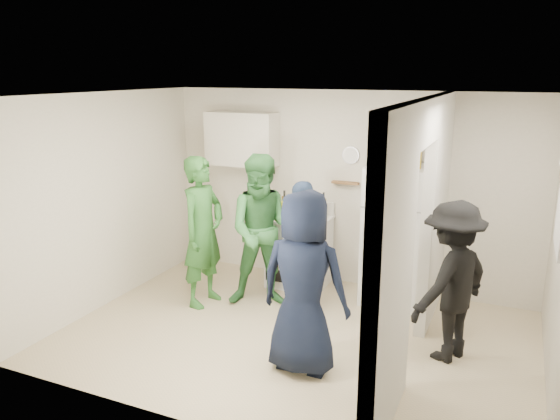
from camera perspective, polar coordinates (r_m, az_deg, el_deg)
The scene contains 32 objects.
floor at distance 5.93m, azimuth 1.61°, elevation -13.03°, with size 4.80×4.80×0.00m, color tan.
wall_back at distance 7.03m, azimuth 6.93°, elevation 2.12°, with size 4.80×4.80×0.00m, color silver.
wall_front at distance 4.02m, azimuth -7.52°, elevation -7.33°, with size 4.80×4.80×0.00m, color silver.
wall_left at distance 6.72m, azimuth -17.63°, elevation 0.97°, with size 3.40×3.40×0.00m, color silver.
ceiling at distance 5.27m, azimuth 1.81°, elevation 11.88°, with size 4.80×4.80×0.00m, color white.
partition_pier_back at distance 6.21m, azimuth 15.93°, elevation 0.03°, with size 0.12×1.20×2.50m, color silver.
partition_pier_front at distance 4.13m, azimuth 11.50°, elevation -6.90°, with size 0.12×1.20×2.50m, color silver.
partition_header at distance 4.96m, azimuth 14.91°, elevation 8.94°, with size 0.12×1.00×0.40m, color silver.
stove at distance 7.10m, azimuth 2.02°, elevation -4.34°, with size 0.76×0.63×0.90m, color white.
upper_cabinet at distance 7.29m, azimuth -4.02°, elevation 7.42°, with size 0.95×0.34×0.70m, color silver.
fridge at distance 6.62m, azimuth 11.94°, elevation -2.58°, with size 0.69×0.67×1.67m, color silver.
wicker_basket at distance 6.49m, azimuth 11.58°, elevation 5.32°, with size 0.35×0.25×0.15m, color brown.
blue_bowl at distance 6.47m, azimuth 11.64°, elevation 6.46°, with size 0.24×0.24×0.11m, color #191590.
yellow_cup_stack_top at distance 6.28m, azimuth 14.17°, elevation 5.34°, with size 0.09×0.09×0.25m, color yellow.
wall_clock at distance 6.91m, azimuth 7.39°, elevation 5.70°, with size 0.22×0.22×0.03m, color white.
spice_shelf at distance 6.96m, azimuth 6.84°, elevation 2.85°, with size 0.35×0.08×0.03m, color olive.
yellow_cup_stack_stove at distance 6.78m, azimuth 0.44°, elevation -0.15°, with size 0.09×0.09×0.25m, color #DFEA13.
red_cup at distance 6.70m, azimuth 3.17°, elevation -0.94°, with size 0.09×0.09×0.12m, color #B3150B.
person_green_left at distance 6.47m, azimuth -8.05°, elevation -2.25°, with size 0.65×0.43×1.79m, color #2D6A2A.
person_green_center at distance 6.38m, azimuth -1.64°, elevation -2.22°, with size 0.88×0.69×1.81m, color #3D8A48.
person_denim at distance 6.25m, azimuth 2.36°, elevation -3.88°, with size 0.91×0.38×1.55m, color #345073.
person_navy at distance 4.99m, azimuth 2.48°, elevation -7.61°, with size 0.84×0.55×1.72m, color black.
person_nook at distance 5.48m, azimuth 17.47°, elevation -7.13°, with size 1.01×0.58×1.57m, color black.
bottle_a at distance 7.15m, azimuth 0.46°, elevation 0.85°, with size 0.07×0.07×0.31m, color brown.
bottle_b at distance 6.93m, azimuth 0.47°, elevation 0.48°, with size 0.06×0.06×0.32m, color #194C27.
bottle_c at distance 7.10m, azimuth 1.93°, elevation 0.47°, with size 0.07×0.07×0.24m, color #B2B7C1.
bottle_d at distance 6.90m, azimuth 1.97°, elevation 0.26°, with size 0.08×0.08×0.29m, color brown.
bottle_e at distance 7.05m, azimuth 3.21°, elevation 0.51°, with size 0.06×0.06×0.28m, color silver.
bottle_f at distance 6.87m, azimuth 3.57°, elevation 0.19°, with size 0.06×0.06×0.29m, color #163F19.
bottle_g at distance 6.96m, azimuth 4.56°, elevation 0.52°, with size 0.07×0.07×0.33m, color #A18934.
bottle_h at distance 6.97m, azimuth -0.66°, elevation 0.21°, with size 0.06×0.06×0.24m, color #AFB1BB.
bottle_i at distance 7.02m, azimuth 2.79°, elevation 0.62°, with size 0.08×0.08×0.32m, color #572B0F.
Camera 1 is at (1.97, -4.88, 2.73)m, focal length 35.00 mm.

